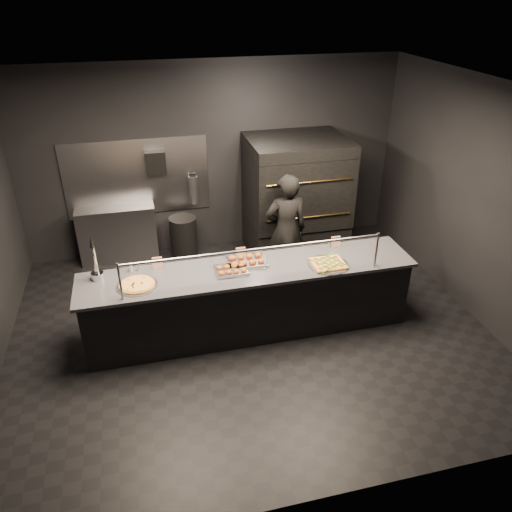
# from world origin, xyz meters

# --- Properties ---
(room) EXTENTS (6.04, 6.00, 3.00)m
(room) POSITION_xyz_m (-0.02, 0.05, 1.50)
(room) COLOR black
(room) RESTS_ON ground
(service_counter) EXTENTS (4.10, 0.78, 1.37)m
(service_counter) POSITION_xyz_m (0.00, -0.00, 0.46)
(service_counter) COLOR black
(service_counter) RESTS_ON ground
(pizza_oven) EXTENTS (1.50, 1.23, 1.91)m
(pizza_oven) POSITION_xyz_m (1.20, 1.90, 0.97)
(pizza_oven) COLOR black
(pizza_oven) RESTS_ON ground
(prep_shelf) EXTENTS (1.20, 0.35, 0.90)m
(prep_shelf) POSITION_xyz_m (-1.60, 2.32, 0.45)
(prep_shelf) COLOR #99999E
(prep_shelf) RESTS_ON ground
(towel_dispenser) EXTENTS (0.30, 0.20, 0.35)m
(towel_dispenser) POSITION_xyz_m (-0.90, 2.39, 1.55)
(towel_dispenser) COLOR black
(towel_dispenser) RESTS_ON room
(fire_extinguisher) EXTENTS (0.14, 0.14, 0.51)m
(fire_extinguisher) POSITION_xyz_m (-0.35, 2.40, 1.06)
(fire_extinguisher) COLOR #B2B2B7
(fire_extinguisher) RESTS_ON room
(beer_tap) EXTENTS (0.15, 0.21, 0.57)m
(beer_tap) POSITION_xyz_m (-1.78, 0.20, 1.08)
(beer_tap) COLOR silver
(beer_tap) RESTS_ON service_counter
(round_pizza) EXTENTS (0.47, 0.47, 0.03)m
(round_pizza) POSITION_xyz_m (-1.34, -0.07, 0.94)
(round_pizza) COLOR silver
(round_pizza) RESTS_ON service_counter
(slider_tray_a) EXTENTS (0.43, 0.34, 0.06)m
(slider_tray_a) POSITION_xyz_m (-0.22, -0.02, 0.94)
(slider_tray_a) COLOR silver
(slider_tray_a) RESTS_ON service_counter
(slider_tray_b) EXTENTS (0.56, 0.47, 0.08)m
(slider_tray_b) POSITION_xyz_m (-0.00, 0.15, 0.95)
(slider_tray_b) COLOR silver
(slider_tray_b) RESTS_ON service_counter
(square_pizza) EXTENTS (0.50, 0.50, 0.05)m
(square_pizza) POSITION_xyz_m (0.96, -0.15, 0.94)
(square_pizza) COLOR silver
(square_pizza) RESTS_ON service_counter
(condiment_jar) EXTENTS (0.15, 0.06, 0.10)m
(condiment_jar) POSITION_xyz_m (-1.37, 0.28, 0.97)
(condiment_jar) COLOR silver
(condiment_jar) RESTS_ON service_counter
(tent_cards) EXTENTS (2.42, 0.04, 0.15)m
(tent_cards) POSITION_xyz_m (0.03, 0.28, 1.00)
(tent_cards) COLOR white
(tent_cards) RESTS_ON service_counter
(trash_bin) EXTENTS (0.43, 0.43, 0.72)m
(trash_bin) POSITION_xyz_m (-0.59, 2.10, 0.36)
(trash_bin) COLOR black
(trash_bin) RESTS_ON ground
(worker) EXTENTS (0.63, 0.42, 1.69)m
(worker) POSITION_xyz_m (0.78, 1.05, 0.84)
(worker) COLOR black
(worker) RESTS_ON ground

